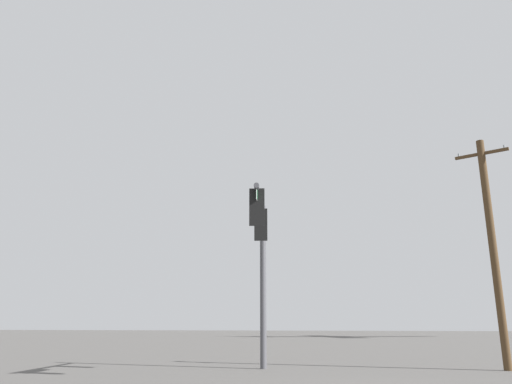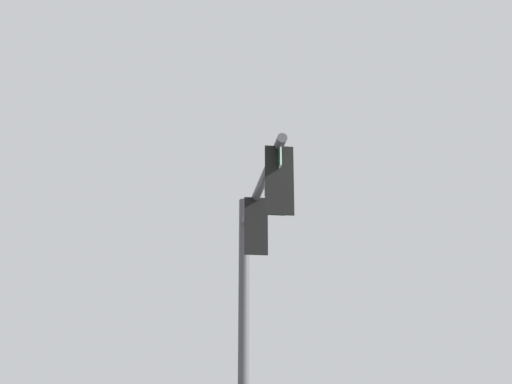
% 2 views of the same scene
% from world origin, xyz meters
% --- Properties ---
extents(signal_pole_near, '(5.48, 1.62, 6.86)m').
position_xyz_m(signal_pole_near, '(-5.90, -5.01, 4.69)').
color(signal_pole_near, '#47474C').
rests_on(signal_pole_near, ground_plane).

